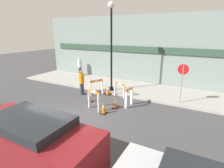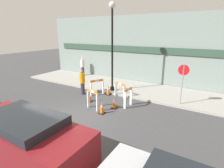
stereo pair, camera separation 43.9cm
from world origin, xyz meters
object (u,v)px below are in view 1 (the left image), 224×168
Objects in this scene: streetlamp_post at (111,36)px; person_pedestrian at (80,66)px; person_worker at (82,82)px; parked_car_1 at (33,140)px; stop_sign at (182,77)px.

person_pedestrian is at bearing 152.54° from streetlamp_post.
person_worker is 0.38× the size of parked_car_1.
stop_sign is 9.90m from person_pedestrian.
person_worker is at bearing 131.68° from person_pedestrian.
parked_car_1 is (-3.29, -7.49, -0.68)m from stop_sign.
stop_sign is at bearing 166.46° from person_pedestrian.
person_worker is 6.80m from parked_car_1.
streetlamp_post reaches higher than stop_sign.
person_pedestrian is (-4.82, 2.51, -2.85)m from streetlamp_post.
stop_sign is 1.36× the size of person_worker.
stop_sign reaches higher than parked_car_1.
person_worker is (-1.51, -1.48, -2.97)m from streetlamp_post.
stop_sign is at bearing 18.36° from person_worker.
streetlamp_post is at bearing -3.95° from stop_sign.
person_pedestrian is at bearing 135.83° from person_worker.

